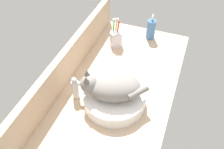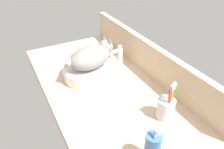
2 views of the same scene
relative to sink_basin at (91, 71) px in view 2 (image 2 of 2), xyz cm
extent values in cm
cube|color=tan|center=(10.71, 2.42, -5.32)|extent=(118.76, 59.83, 4.00)
cube|color=#CCAD8C|center=(10.71, 30.54, 5.93)|extent=(118.76, 3.60, 18.52)
cylinder|color=white|center=(0.00, 0.00, 0.00)|extent=(31.02, 31.02, 6.65)
ellipsoid|color=gray|center=(0.00, 0.00, 8.82)|extent=(24.32, 29.22, 11.00)
sphere|color=gray|center=(-3.93, 11.20, 10.32)|extent=(8.80, 8.80, 8.80)
cone|color=#635F5B|center=(-6.34, 11.42, 15.72)|extent=(2.80, 2.80, 3.20)
cone|color=#635F5B|center=(-2.19, 12.88, 15.72)|extent=(2.80, 2.80, 3.20)
cylinder|color=gray|center=(-0.09, -11.29, 9.32)|extent=(10.76, 9.09, 3.20)
cylinder|color=silver|center=(-2.82, 20.01, 2.18)|extent=(3.60, 3.60, 11.00)
cylinder|color=silver|center=(-2.12, 15.06, 7.08)|extent=(3.57, 10.21, 2.20)
sphere|color=silver|center=(-2.82, 20.01, 8.88)|extent=(2.80, 2.80, 2.80)
cylinder|color=#3F72B2|center=(60.41, -3.15, 3.28)|extent=(5.68, 5.68, 13.20)
cylinder|color=silver|center=(60.41, -3.15, 11.28)|extent=(1.20, 1.20, 2.80)
cylinder|color=silver|center=(61.61, -3.15, 12.68)|extent=(2.20, 1.00, 1.00)
cylinder|color=silver|center=(45.38, 15.41, 1.51)|extent=(7.71, 7.71, 9.67)
cylinder|color=green|center=(45.95, 17.50, 5.58)|extent=(2.58, 1.36, 17.02)
cube|color=white|center=(45.95, 17.50, 14.08)|extent=(1.43, 0.86, 2.53)
cylinder|color=#D13838|center=(47.09, 15.19, 5.58)|extent=(1.18, 3.09, 16.99)
cube|color=white|center=(47.09, 15.19, 14.08)|extent=(1.24, 1.10, 2.50)
cylinder|color=yellow|center=(46.72, 16.28, 5.58)|extent=(1.88, 2.39, 17.04)
cube|color=white|center=(46.72, 16.28, 14.08)|extent=(1.34, 1.01, 2.53)
camera|label=1|loc=(-75.39, -26.63, 95.79)|focal=40.00mm
camera|label=2|loc=(96.59, -38.22, 66.32)|focal=35.00mm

